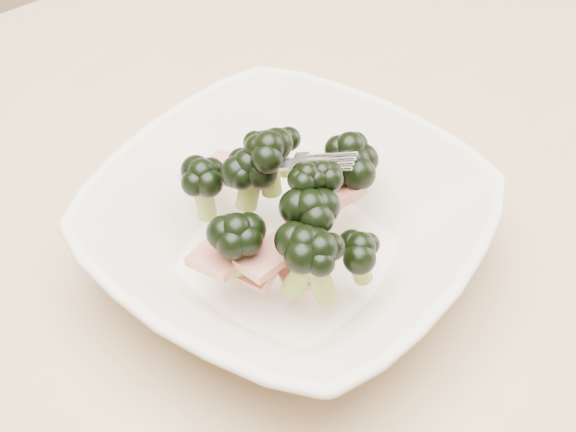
{
  "coord_description": "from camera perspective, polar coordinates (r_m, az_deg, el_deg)",
  "views": [
    {
      "loc": [
        -0.16,
        -0.39,
        1.23
      ],
      "look_at": [
        0.09,
        -0.07,
        0.8
      ],
      "focal_mm": 50.0,
      "sensor_mm": 36.0,
      "label": 1
    }
  ],
  "objects": [
    {
      "name": "dining_table",
      "position": [
        0.71,
        -8.82,
        -8.27
      ],
      "size": [
        1.2,
        0.8,
        0.75
      ],
      "color": "tan",
      "rests_on": "ground"
    },
    {
      "name": "broccoli_dish",
      "position": [
        0.6,
        0.03,
        -0.69
      ],
      "size": [
        0.35,
        0.35,
        0.12
      ],
      "color": "beige",
      "rests_on": "dining_table"
    }
  ]
}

